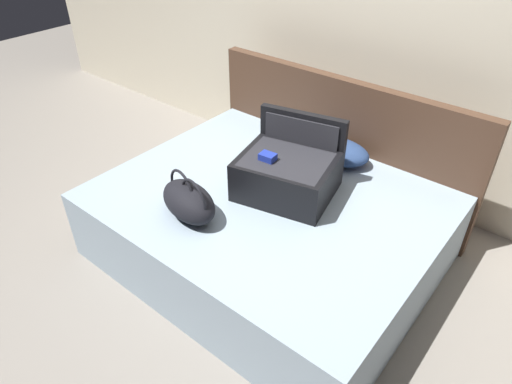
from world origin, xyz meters
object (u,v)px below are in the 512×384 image
object	(u,v)px
pillow_near_headboard	(334,151)
duffel_bag	(189,201)
hard_case_large	(288,171)
bed	(268,227)

from	to	relation	value
pillow_near_headboard	duffel_bag	bearing A→B (deg)	-107.00
hard_case_large	pillow_near_headboard	xyz separation A→B (m)	(0.03, 0.50, -0.07)
bed	pillow_near_headboard	distance (m)	0.70
hard_case_large	duffel_bag	xyz separation A→B (m)	(-0.29, -0.56, -0.04)
bed	pillow_near_headboard	size ratio (longest dim) A/B	4.08
bed	duffel_bag	distance (m)	0.61
bed	duffel_bag	bearing A→B (deg)	-118.27
bed	duffel_bag	xyz separation A→B (m)	(-0.24, -0.44, 0.35)
bed	hard_case_large	size ratio (longest dim) A/B	3.08
hard_case_large	pillow_near_headboard	bearing A→B (deg)	73.65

